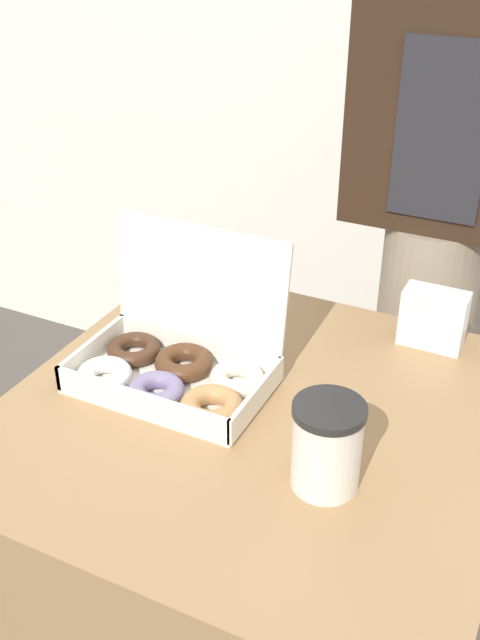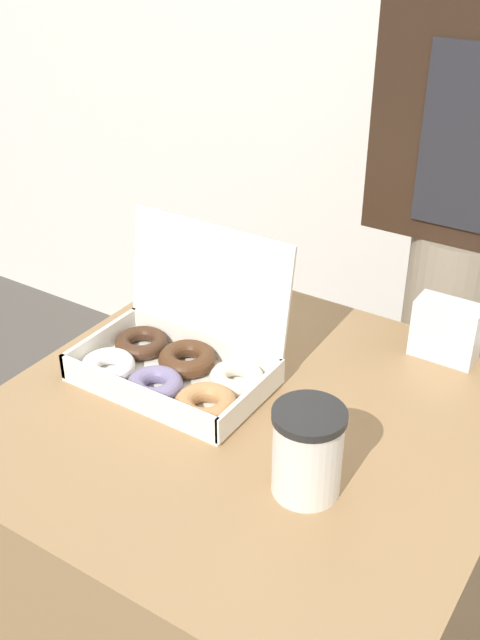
# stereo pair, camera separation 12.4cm
# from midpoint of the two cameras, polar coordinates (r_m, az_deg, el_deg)

# --- Properties ---
(table) EXTENTS (0.82, 0.81, 0.74)m
(table) POSITION_cam_midpoint_polar(r_m,az_deg,el_deg) (1.51, -1.19, -18.14)
(table) COLOR #99754C
(table) RESTS_ON ground_plane
(donut_box) EXTENTS (0.34, 0.25, 0.25)m
(donut_box) POSITION_cam_midpoint_polar(r_m,az_deg,el_deg) (1.31, -7.64, -3.52)
(donut_box) COLOR white
(donut_box) RESTS_ON table
(coffee_cup) EXTENTS (0.11, 0.11, 0.14)m
(coffee_cup) POSITION_cam_midpoint_polar(r_m,az_deg,el_deg) (1.08, 3.35, -9.64)
(coffee_cup) COLOR silver
(coffee_cup) RESTS_ON table
(napkin_holder) EXTENTS (0.12, 0.06, 0.11)m
(napkin_holder) POSITION_cam_midpoint_polar(r_m,az_deg,el_deg) (1.43, 12.16, 0.05)
(napkin_holder) COLOR silver
(napkin_holder) RESTS_ON table
(person_customer) EXTENTS (0.40, 0.22, 1.62)m
(person_customer) POSITION_cam_midpoint_polar(r_m,az_deg,el_deg) (1.66, 12.83, 7.51)
(person_customer) COLOR gray
(person_customer) RESTS_ON ground_plane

